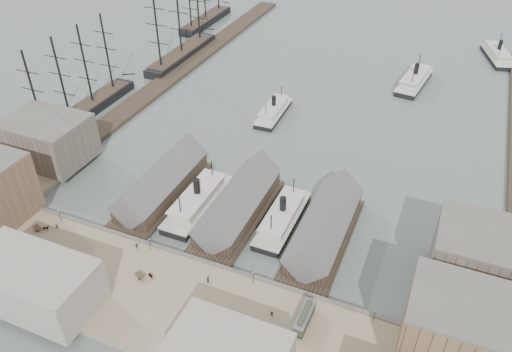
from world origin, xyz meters
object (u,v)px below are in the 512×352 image
at_px(ferry_docked_west, 198,201).
at_px(tram, 304,318).
at_px(horse_cart_left, 44,228).
at_px(horse_cart_right, 216,337).
at_px(horse_cart_center, 147,276).

height_order(ferry_docked_west, tram, ferry_docked_west).
distance_m(ferry_docked_west, horse_cart_left, 43.67).
bearing_deg(tram, horse_cart_left, -179.58).
height_order(tram, horse_cart_right, tram).
height_order(horse_cart_center, horse_cart_right, horse_cart_center).
distance_m(ferry_docked_west, horse_cart_right, 49.36).
distance_m(horse_cart_center, horse_cart_right, 25.74).
relative_size(horse_cart_center, horse_cart_right, 1.06).
xyz_separation_m(ferry_docked_west, tram, (43.51, -29.58, 1.19)).
relative_size(ferry_docked_west, horse_cart_right, 6.41).
bearing_deg(horse_cart_right, ferry_docked_west, 40.60).
height_order(ferry_docked_west, horse_cart_left, ferry_docked_west).
xyz_separation_m(tram, horse_cart_right, (-16.66, -11.84, -0.92)).
bearing_deg(horse_cart_left, horse_cart_right, -84.21).
xyz_separation_m(tram, horse_cart_left, (-76.96, 1.51, -0.89)).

